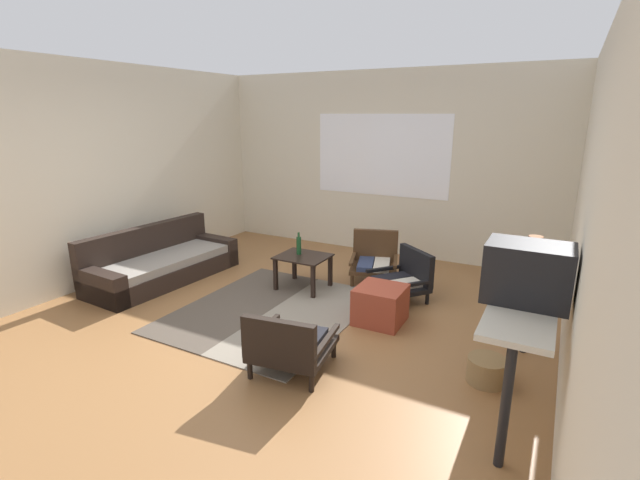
# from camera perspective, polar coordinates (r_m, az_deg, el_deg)

# --- Properties ---
(ground_plane) EXTENTS (7.80, 7.80, 0.00)m
(ground_plane) POSITION_cam_1_polar(r_m,az_deg,el_deg) (4.69, -6.50, -10.82)
(ground_plane) COLOR olive
(far_wall_with_window) EXTENTS (5.60, 0.13, 2.70)m
(far_wall_with_window) POSITION_cam_1_polar(r_m,az_deg,el_deg) (6.96, 7.85, 9.44)
(far_wall_with_window) COLOR beige
(far_wall_with_window) RESTS_ON ground
(side_wall_right) EXTENTS (0.12, 6.60, 2.70)m
(side_wall_right) POSITION_cam_1_polar(r_m,az_deg,el_deg) (3.79, 31.11, 2.27)
(side_wall_right) COLOR beige
(side_wall_right) RESTS_ON ground
(side_wall_left) EXTENTS (0.12, 6.60, 2.70)m
(side_wall_left) POSITION_cam_1_polar(r_m,az_deg,el_deg) (6.36, -25.51, 7.51)
(side_wall_left) COLOR beige
(side_wall_left) RESTS_ON ground
(area_rug) EXTENTS (1.80, 2.18, 0.01)m
(area_rug) POSITION_cam_1_polar(r_m,az_deg,el_deg) (5.04, -6.25, -8.80)
(area_rug) COLOR #4C4238
(area_rug) RESTS_ON ground
(couch) EXTENTS (0.88, 1.99, 0.68)m
(couch) POSITION_cam_1_polar(r_m,az_deg,el_deg) (6.21, -19.35, -2.81)
(couch) COLOR black
(couch) RESTS_ON ground
(coffee_table) EXTENTS (0.60, 0.51, 0.42)m
(coffee_table) POSITION_cam_1_polar(r_m,az_deg,el_deg) (5.52, -2.14, -2.84)
(coffee_table) COLOR black
(coffee_table) RESTS_ON ground
(armchair_by_window) EXTENTS (0.73, 0.71, 0.62)m
(armchair_by_window) POSITION_cam_1_polar(r_m,az_deg,el_deg) (5.88, 6.86, -2.34)
(armchair_by_window) COLOR #472D19
(armchair_by_window) RESTS_ON ground
(armchair_striped_foreground) EXTENTS (0.71, 0.72, 0.56)m
(armchair_striped_foreground) POSITION_cam_1_polar(r_m,az_deg,el_deg) (3.82, -3.87, -12.97)
(armchair_striped_foreground) COLOR black
(armchair_striped_foreground) RESTS_ON ground
(armchair_corner) EXTENTS (0.81, 0.80, 0.57)m
(armchair_corner) POSITION_cam_1_polar(r_m,az_deg,el_deg) (5.35, 10.52, -4.62)
(armchair_corner) COLOR black
(armchair_corner) RESTS_ON ground
(ottoman_orange) EXTENTS (0.48, 0.48, 0.38)m
(ottoman_orange) POSITION_cam_1_polar(r_m,az_deg,el_deg) (4.74, 7.61, -8.05)
(ottoman_orange) COLOR #993D28
(ottoman_orange) RESTS_ON ground
(console_shelf) EXTENTS (0.42, 1.68, 0.86)m
(console_shelf) POSITION_cam_1_polar(r_m,az_deg,el_deg) (3.59, 24.37, -7.37)
(console_shelf) COLOR beige
(console_shelf) RESTS_ON ground
(crt_television) EXTENTS (0.54, 0.37, 0.40)m
(crt_television) POSITION_cam_1_polar(r_m,az_deg,el_deg) (3.32, 24.62, -3.77)
(crt_television) COLOR black
(crt_television) RESTS_ON console_shelf
(clay_vase) EXTENTS (0.26, 0.26, 0.32)m
(clay_vase) POSITION_cam_1_polar(r_m,az_deg,el_deg) (3.87, 25.18, -2.60)
(clay_vase) COLOR #935B38
(clay_vase) RESTS_ON console_shelf
(glass_bottle) EXTENTS (0.06, 0.06, 0.27)m
(glass_bottle) POSITION_cam_1_polar(r_m,az_deg,el_deg) (5.53, -2.68, -0.65)
(glass_bottle) COLOR #194723
(glass_bottle) RESTS_ON coffee_table
(wicker_basket) EXTENTS (0.31, 0.31, 0.21)m
(wicker_basket) POSITION_cam_1_polar(r_m,az_deg,el_deg) (3.99, 20.22, -15.12)
(wicker_basket) COLOR olive
(wicker_basket) RESTS_ON ground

